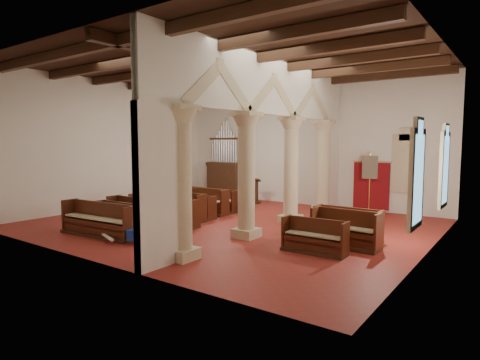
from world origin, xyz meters
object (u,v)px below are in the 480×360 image
at_px(pipe_organ, 225,173).
at_px(processional_banner, 369,196).
at_px(nave_pew_0, 99,225).
at_px(aisle_pew_0, 314,241).
at_px(lectern, 255,193).

bearing_deg(pipe_organ, processional_banner, -4.62).
xyz_separation_m(pipe_organ, nave_pew_0, (2.17, -9.67, -1.00)).
distance_m(pipe_organ, aisle_pew_0, 11.61).
height_order(processional_banner, nave_pew_0, processional_banner).
xyz_separation_m(pipe_organ, processional_banner, (8.26, -0.67, -0.53)).
xyz_separation_m(processional_banner, aisle_pew_0, (0.63, -6.71, -0.52)).
bearing_deg(pipe_organ, aisle_pew_0, -39.67).
relative_size(lectern, aisle_pew_0, 0.70).
relative_size(pipe_organ, lectern, 3.36).
relative_size(nave_pew_0, aisle_pew_0, 1.70).
relative_size(pipe_organ, aisle_pew_0, 2.37).
distance_m(processional_banner, aisle_pew_0, 6.76).
bearing_deg(nave_pew_0, processional_banner, 51.95).
bearing_deg(aisle_pew_0, processional_banner, 94.43).
distance_m(lectern, nave_pew_0, 8.97).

